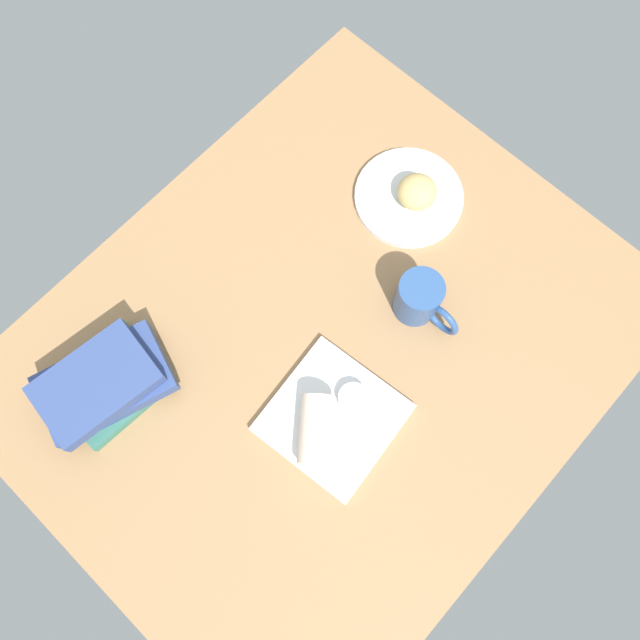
% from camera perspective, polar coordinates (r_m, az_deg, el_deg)
% --- Properties ---
extents(dining_table, '(1.10, 0.90, 0.04)m').
position_cam_1_polar(dining_table, '(1.16, 0.32, -2.65)').
color(dining_table, '#9E754C').
rests_on(dining_table, ground).
extents(round_plate, '(0.21, 0.21, 0.01)m').
position_cam_1_polar(round_plate, '(1.25, 8.10, 11.03)').
color(round_plate, white).
rests_on(round_plate, dining_table).
extents(scone_pastry, '(0.10, 0.10, 0.06)m').
position_cam_1_polar(scone_pastry, '(1.22, 8.85, 11.47)').
color(scone_pastry, tan).
rests_on(scone_pastry, round_plate).
extents(square_plate, '(0.23, 0.23, 0.02)m').
position_cam_1_polar(square_plate, '(1.11, 1.19, -8.92)').
color(square_plate, white).
rests_on(square_plate, dining_table).
extents(sauce_cup, '(0.05, 0.05, 0.02)m').
position_cam_1_polar(sauce_cup, '(1.10, 3.05, -7.14)').
color(sauce_cup, silver).
rests_on(sauce_cup, square_plate).
extents(breakfast_wrap, '(0.13, 0.12, 0.06)m').
position_cam_1_polar(breakfast_wrap, '(1.07, -0.30, -10.00)').
color(breakfast_wrap, beige).
rests_on(breakfast_wrap, square_plate).
extents(book_stack, '(0.25, 0.20, 0.09)m').
position_cam_1_polar(book_stack, '(1.14, -19.13, -5.52)').
color(book_stack, '#387260').
rests_on(book_stack, dining_table).
extents(coffee_mug, '(0.08, 0.13, 0.10)m').
position_cam_1_polar(coffee_mug, '(1.13, 9.12, 1.90)').
color(coffee_mug, '#2D518C').
rests_on(coffee_mug, dining_table).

